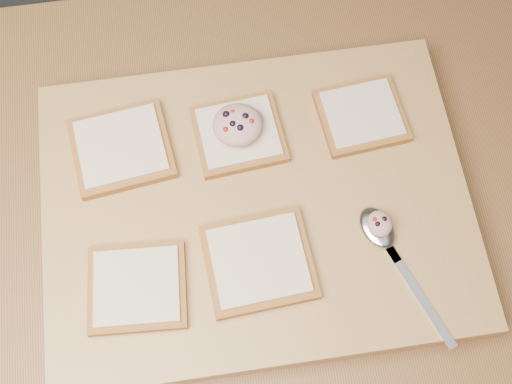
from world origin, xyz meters
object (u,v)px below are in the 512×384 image
at_px(bread_far_center, 239,134).
at_px(spoon, 383,238).
at_px(tuna_salad_dollop, 238,125).
at_px(cutting_board, 256,206).

relative_size(bread_far_center, spoon, 0.63).
distance_m(tuna_salad_dollop, spoon, 0.23).
bearing_deg(spoon, cutting_board, 153.62).
bearing_deg(bread_far_center, spoon, -46.48).
height_order(bread_far_center, tuna_salad_dollop, tuna_salad_dollop).
relative_size(tuna_salad_dollop, spoon, 0.34).
bearing_deg(cutting_board, tuna_salad_dollop, 96.07).
distance_m(cutting_board, bread_far_center, 0.10).
xyz_separation_m(bread_far_center, spoon, (0.16, -0.17, -0.00)).
relative_size(bread_far_center, tuna_salad_dollop, 1.89).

